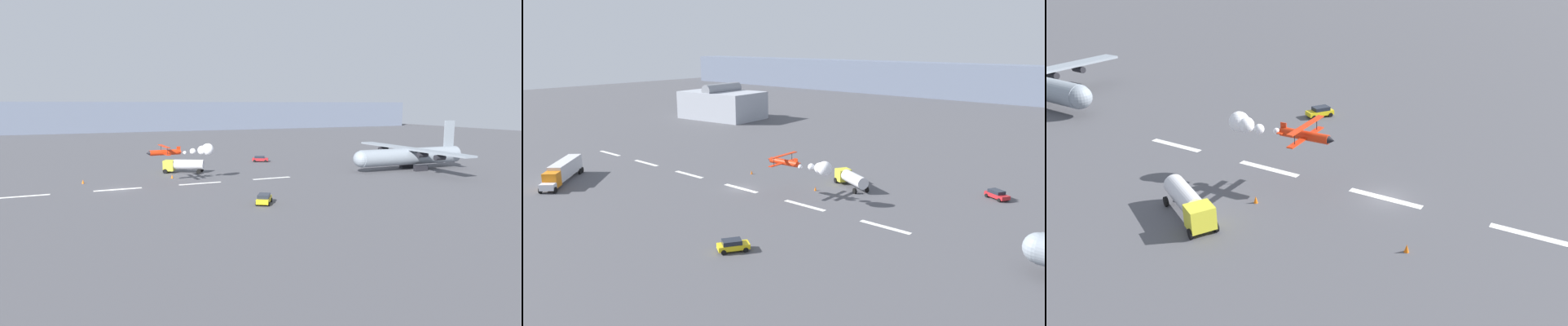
{
  "view_description": "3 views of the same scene",
  "coord_description": "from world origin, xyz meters",
  "views": [
    {
      "loc": [
        -5.89,
        -77.43,
        14.71
      ],
      "look_at": [
        26.91,
        0.0,
        3.2
      ],
      "focal_mm": 29.78,
      "sensor_mm": 36.0,
      "label": 1
    },
    {
      "loc": [
        62.27,
        -60.06,
        25.77
      ],
      "look_at": [
        8.66,
        1.84,
        5.74
      ],
      "focal_mm": 34.55,
      "sensor_mm": 36.0,
      "label": 2
    },
    {
      "loc": [
        -17.59,
        45.4,
        24.87
      ],
      "look_at": [
        8.53,
        1.48,
        2.65
      ],
      "focal_mm": 35.87,
      "sensor_mm": 36.0,
      "label": 3
    }
  ],
  "objects": [
    {
      "name": "runway_stripe_0",
      "position": [
        -43.89,
        0.0,
        0.01
      ],
      "size": [
        8.0,
        0.9,
        0.01
      ],
      "primitive_type": "cube",
      "color": "white",
      "rests_on": "ground"
    },
    {
      "name": "traffic_cone_near",
      "position": [
        -5.51,
        8.39,
        0.38
      ],
      "size": [
        0.44,
        0.44,
        0.75
      ],
      "primitive_type": "cone",
      "color": "orange",
      "rests_on": "ground"
    },
    {
      "name": "runway_stripe_1",
      "position": [
        -29.26,
        0.0,
        0.01
      ],
      "size": [
        8.0,
        0.9,
        0.01
      ],
      "primitive_type": "cube",
      "color": "white",
      "rests_on": "ground"
    },
    {
      "name": "runway_stripe_5",
      "position": [
        29.26,
        0.0,
        0.01
      ],
      "size": [
        8.0,
        0.9,
        0.01
      ],
      "primitive_type": "cube",
      "color": "white",
      "rests_on": "ground"
    },
    {
      "name": "followme_car_yellow",
      "position": [
        19.0,
        -19.92,
        0.81
      ],
      "size": [
        3.65,
        4.35,
        1.52
      ],
      "color": "yellow",
      "rests_on": "ground"
    },
    {
      "name": "runway_stripe_3",
      "position": [
        0.0,
        0.0,
        0.01
      ],
      "size": [
        8.0,
        0.9,
        0.01
      ],
      "primitive_type": "cube",
      "color": "white",
      "rests_on": "ground"
    },
    {
      "name": "runway_stripe_2",
      "position": [
        -14.63,
        0.0,
        0.01
      ],
      "size": [
        8.0,
        0.9,
        0.01
      ],
      "primitive_type": "cube",
      "color": "white",
      "rests_on": "ground"
    },
    {
      "name": "runway_stripe_4",
      "position": [
        14.63,
        0.0,
        0.01
      ],
      "size": [
        8.0,
        0.9,
        0.01
      ],
      "primitive_type": "cube",
      "color": "white",
      "rests_on": "ground"
    },
    {
      "name": "ground_plane",
      "position": [
        0.0,
        0.0,
        0.0
      ],
      "size": [
        440.0,
        440.0,
        0.0
      ],
      "primitive_type": "plane",
      "color": "#4C4C51",
      "rests_on": "ground"
    },
    {
      "name": "hangar_building",
      "position": [
        -64.6,
        54.53,
        4.82
      ],
      "size": [
        27.6,
        19.69,
        11.8
      ],
      "color": "#9EA3AD",
      "rests_on": "ground"
    },
    {
      "name": "traffic_cone_far",
      "position": [
        10.93,
        7.68,
        0.38
      ],
      "size": [
        0.44,
        0.44,
        0.75
      ],
      "primitive_type": "cone",
      "color": "orange",
      "rests_on": "ground"
    },
    {
      "name": "semi_truck_orange",
      "position": [
        -28.5,
        -18.55,
        2.14
      ],
      "size": [
        12.65,
        12.85,
        3.7
      ],
      "color": "silver",
      "rests_on": "ground"
    },
    {
      "name": "mountain_ridge_distant",
      "position": [
        0.0,
        164.86,
        7.89
      ],
      "size": [
        396.0,
        16.0,
        15.78
      ],
      "primitive_type": "cube",
      "color": "slate",
      "rests_on": "ground"
    },
    {
      "name": "stunt_biplane_red",
      "position": [
        14.13,
        2.16,
        6.0
      ],
      "size": [
        12.86,
        7.02,
        2.32
      ],
      "color": "red"
    },
    {
      "name": "fuel_tanker_truck",
      "position": [
        14.53,
        13.47,
        1.74
      ],
      "size": [
        8.68,
        6.29,
        2.9
      ],
      "color": "yellow",
      "rests_on": "ground"
    },
    {
      "name": "airport_staff_sedan",
      "position": [
        36.77,
        23.74,
        0.81
      ],
      "size": [
        4.41,
        3.46,
        1.52
      ],
      "color": "#B21E23",
      "rests_on": "ground"
    }
  ]
}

